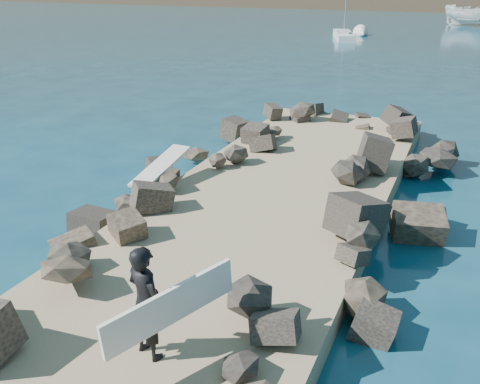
{
  "coord_description": "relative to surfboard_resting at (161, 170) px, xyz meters",
  "views": [
    {
      "loc": [
        4.58,
        -11.67,
        6.27
      ],
      "look_at": [
        0.0,
        -1.0,
        1.5
      ],
      "focal_mm": 40.0,
      "sensor_mm": 36.0,
      "label": 1
    }
  ],
  "objects": [
    {
      "name": "surfboard_resting",
      "position": [
        0.0,
        0.0,
        0.0
      ],
      "size": [
        0.73,
        2.42,
        0.08
      ],
      "primitive_type": "cube",
      "rotation": [
        0.0,
        0.0,
        -0.05
      ],
      "color": "silver",
      "rests_on": "riprap_left"
    },
    {
      "name": "ground",
      "position": [
        3.2,
        -0.68,
        -1.04
      ],
      "size": [
        800.0,
        800.0,
        0.0
      ],
      "primitive_type": "plane",
      "color": "#0F384C",
      "rests_on": "ground"
    },
    {
      "name": "sailboat_a",
      "position": [
        -4.85,
        44.04,
        -0.69
      ],
      "size": [
        3.89,
        7.62,
        8.97
      ],
      "color": "silver",
      "rests_on": "ground"
    },
    {
      "name": "surfer_with_board",
      "position": [
        3.76,
        -6.53,
        0.54
      ],
      "size": [
        1.39,
        2.22,
        1.93
      ],
      "color": "black",
      "rests_on": "jetty"
    },
    {
      "name": "jetty",
      "position": [
        3.2,
        -2.68,
        -0.74
      ],
      "size": [
        6.0,
        26.0,
        0.6
      ],
      "primitive_type": "cube",
      "color": "#8C7759",
      "rests_on": "ground"
    },
    {
      "name": "riprap_left",
      "position": [
        0.3,
        -2.18,
        -0.54
      ],
      "size": [
        2.6,
        22.0,
        1.0
      ],
      "primitive_type": "cube",
      "color": "black",
      "rests_on": "ground"
    },
    {
      "name": "riprap_right",
      "position": [
        6.1,
        -2.18,
        -0.54
      ],
      "size": [
        2.6,
        22.0,
        1.0
      ],
      "primitive_type": "cube",
      "color": "black",
      "rests_on": "ground"
    },
    {
      "name": "boat_imported",
      "position": [
        6.79,
        64.91,
        0.34
      ],
      "size": [
        7.6,
        4.52,
        2.76
      ],
      "primitive_type": "imported",
      "rotation": [
        0.0,
        0.0,
        1.3
      ],
      "color": "silver",
      "rests_on": "ground"
    }
  ]
}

